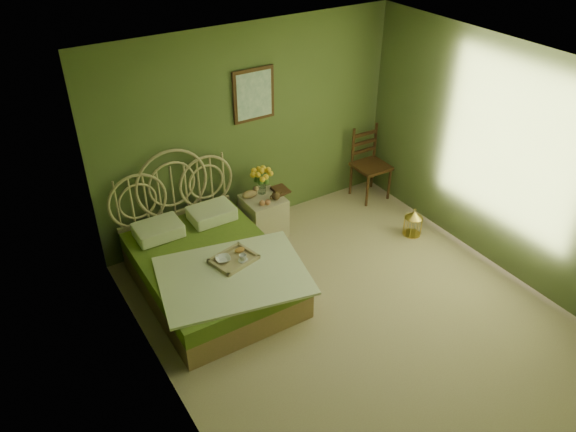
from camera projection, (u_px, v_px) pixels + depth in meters
floor at (355, 317)px, 5.97m from camera, size 4.50×4.50×0.00m
ceiling at (376, 81)px, 4.56m from camera, size 4.50×4.50×0.00m
wall_back at (250, 130)px, 6.87m from camera, size 4.00×0.00×4.00m
wall_left at (163, 288)px, 4.38m from camera, size 0.00×4.50×4.50m
wall_right at (508, 163)px, 6.15m from camera, size 0.00×4.50×4.50m
wall_art at (254, 95)px, 6.63m from camera, size 0.54×0.04×0.64m
bed at (210, 267)px, 6.22m from camera, size 1.70×2.15×1.33m
nightstand at (263, 210)px, 7.12m from camera, size 0.48×0.49×0.96m
chair at (368, 159)px, 7.83m from camera, size 0.46×0.46×1.02m
birdcage at (413, 223)px, 7.18m from camera, size 0.23×0.23×0.34m
book_lower at (275, 193)px, 7.09m from camera, size 0.18×0.24×0.02m
book_upper at (275, 191)px, 7.08m from camera, size 0.18×0.25×0.02m
cereal_bowl at (223, 259)px, 5.95m from camera, size 0.19×0.19×0.04m
coffee_cup at (243, 258)px, 5.94m from camera, size 0.09×0.09×0.08m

